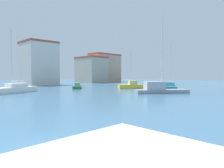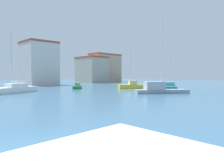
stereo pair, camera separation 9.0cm
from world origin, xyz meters
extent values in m
plane|color=#38607F|center=(15.00, 20.00, 0.00)|extent=(160.00, 160.00, 0.00)
cube|color=white|center=(7.14, 24.75, 0.43)|extent=(7.99, 4.89, 0.85)
cube|color=silver|center=(7.90, 25.05, 1.13)|extent=(3.30, 2.40, 0.55)
cylinder|color=silver|center=(7.14, 24.75, 4.96)|extent=(0.12, 0.12, 8.22)
cylinder|color=silver|center=(8.43, 25.26, 1.75)|extent=(2.54, 1.05, 0.08)
cube|color=gray|center=(22.38, 9.47, 0.27)|extent=(7.38, 6.06, 0.53)
cube|color=#ADB0B5|center=(21.49, 10.11, 1.11)|extent=(3.16, 2.92, 1.15)
cylinder|color=silver|center=(22.38, 9.47, 5.90)|extent=(0.12, 0.12, 10.73)
cube|color=gold|center=(26.76, 19.00, 0.39)|extent=(4.75, 3.78, 0.79)
cube|color=#DFCD77|center=(27.16, 18.76, 1.16)|extent=(1.80, 1.68, 0.74)
cylinder|color=silver|center=(26.76, 19.00, 4.09)|extent=(0.12, 0.12, 6.60)
cylinder|color=silver|center=(26.06, 19.44, 1.69)|extent=(1.41, 0.92, 0.08)
cube|color=#1E707A|center=(30.29, 12.58, 0.32)|extent=(7.34, 5.52, 0.63)
cube|color=#6B9CA2|center=(30.93, 12.94, 0.98)|extent=(3.12, 2.75, 0.69)
cylinder|color=silver|center=(30.29, 12.58, 4.50)|extent=(0.12, 0.12, 7.73)
cube|color=#28703D|center=(19.80, 26.64, 0.27)|extent=(4.30, 4.90, 0.54)
cube|color=gray|center=(19.98, 26.86, 0.84)|extent=(1.66, 1.77, 0.59)
cube|color=beige|center=(20.85, 45.44, 5.40)|extent=(7.64, 8.15, 10.80)
cube|color=#9E4733|center=(20.85, 45.44, 11.05)|extent=(7.79, 8.31, 0.50)
cube|color=#B2A893|center=(41.54, 49.14, 4.18)|extent=(7.48, 9.80, 8.36)
cube|color=#9E4733|center=(41.54, 49.14, 8.61)|extent=(7.63, 9.99, 0.50)
cube|color=tan|center=(48.86, 49.98, 4.99)|extent=(11.88, 5.80, 9.99)
cube|color=#9E4733|center=(48.86, 49.98, 10.24)|extent=(12.12, 5.92, 0.50)
camera|label=1|loc=(-3.12, -6.02, 2.64)|focal=32.38mm
camera|label=2|loc=(-3.06, -6.08, 2.64)|focal=32.38mm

